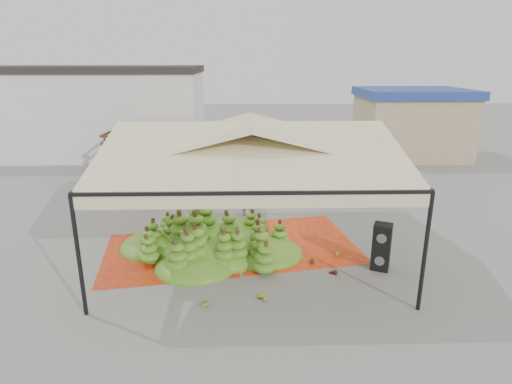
{
  "coord_description": "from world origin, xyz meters",
  "views": [
    {
      "loc": [
        -0.18,
        -12.97,
        5.84
      ],
      "look_at": [
        0.2,
        1.5,
        1.3
      ],
      "focal_mm": 30.0,
      "sensor_mm": 36.0,
      "label": 1
    }
  ],
  "objects_px": {
    "truck_left": "(179,147)",
    "truck_right": "(324,148)",
    "vendor": "(247,196)",
    "banana_heap": "(213,233)",
    "speaker_stack": "(381,247)"
  },
  "relations": [
    {
      "from": "speaker_stack",
      "to": "truck_left",
      "type": "relative_size",
      "value": 0.2
    },
    {
      "from": "banana_heap",
      "to": "truck_right",
      "type": "height_order",
      "value": "truck_right"
    },
    {
      "from": "truck_left",
      "to": "banana_heap",
      "type": "bearing_deg",
      "value": -71.22
    },
    {
      "from": "vendor",
      "to": "truck_left",
      "type": "xyz_separation_m",
      "value": [
        -3.49,
        6.35,
        0.64
      ]
    },
    {
      "from": "speaker_stack",
      "to": "truck_left",
      "type": "bearing_deg",
      "value": 147.94
    },
    {
      "from": "banana_heap",
      "to": "truck_left",
      "type": "distance_m",
      "value": 9.91
    },
    {
      "from": "vendor",
      "to": "truck_left",
      "type": "bearing_deg",
      "value": -52.35
    },
    {
      "from": "banana_heap",
      "to": "speaker_stack",
      "type": "xyz_separation_m",
      "value": [
        4.89,
        -1.28,
        0.04
      ]
    },
    {
      "from": "truck_left",
      "to": "truck_right",
      "type": "relative_size",
      "value": 1.07
    },
    {
      "from": "banana_heap",
      "to": "vendor",
      "type": "bearing_deg",
      "value": 71.46
    },
    {
      "from": "truck_right",
      "to": "vendor",
      "type": "bearing_deg",
      "value": -129.28
    },
    {
      "from": "speaker_stack",
      "to": "vendor",
      "type": "relative_size",
      "value": 0.88
    },
    {
      "from": "vendor",
      "to": "truck_right",
      "type": "height_order",
      "value": "truck_right"
    },
    {
      "from": "speaker_stack",
      "to": "truck_right",
      "type": "xyz_separation_m",
      "value": [
        0.28,
        10.97,
        0.63
      ]
    },
    {
      "from": "banana_heap",
      "to": "vendor",
      "type": "relative_size",
      "value": 3.86
    }
  ]
}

